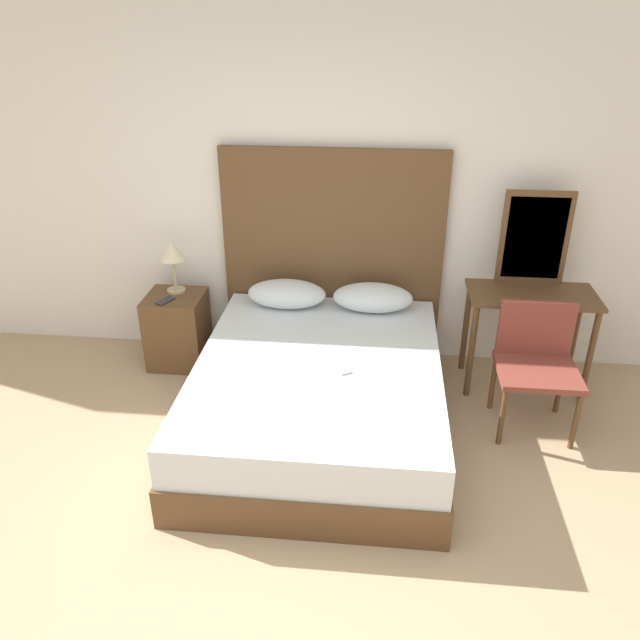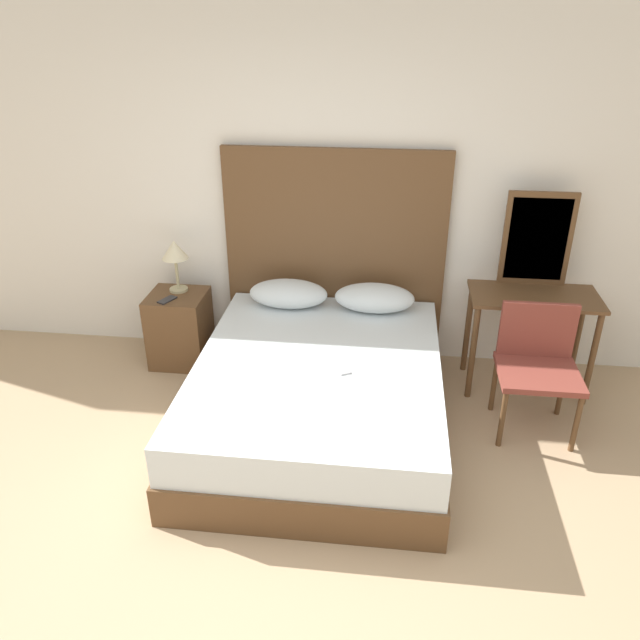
# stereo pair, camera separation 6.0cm
# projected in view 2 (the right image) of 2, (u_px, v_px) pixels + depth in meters

# --- Properties ---
(ground_plane) EXTENTS (16.00, 16.00, 0.00)m
(ground_plane) POSITION_uv_depth(u_px,v_px,m) (255.00, 620.00, 2.91)
(ground_plane) COLOR tan
(wall_back) EXTENTS (10.00, 0.06, 2.70)m
(wall_back) POSITION_uv_depth(u_px,v_px,m) (322.00, 189.00, 4.64)
(wall_back) COLOR white
(wall_back) RESTS_ON ground_plane
(bed) EXTENTS (1.60, 2.03, 0.52)m
(bed) POSITION_uv_depth(u_px,v_px,m) (318.00, 396.00, 4.13)
(bed) COLOR brown
(bed) RESTS_ON ground_plane
(headboard) EXTENTS (1.68, 0.05, 1.67)m
(headboard) POSITION_uv_depth(u_px,v_px,m) (335.00, 258.00, 4.80)
(headboard) COLOR brown
(headboard) RESTS_ON ground_plane
(pillow_left) EXTENTS (0.59, 0.32, 0.21)m
(pillow_left) POSITION_uv_depth(u_px,v_px,m) (288.00, 294.00, 4.72)
(pillow_left) COLOR silver
(pillow_left) RESTS_ON bed
(pillow_right) EXTENTS (0.59, 0.32, 0.21)m
(pillow_right) POSITION_uv_depth(u_px,v_px,m) (374.00, 298.00, 4.65)
(pillow_right) COLOR silver
(pillow_right) RESTS_ON bed
(phone_on_bed) EXTENTS (0.13, 0.17, 0.01)m
(phone_on_bed) POSITION_uv_depth(u_px,v_px,m) (342.00, 368.00, 3.93)
(phone_on_bed) COLOR #B7B7BC
(phone_on_bed) RESTS_ON bed
(nightstand) EXTENTS (0.44, 0.42, 0.58)m
(nightstand) POSITION_uv_depth(u_px,v_px,m) (180.00, 328.00, 4.92)
(nightstand) COLOR brown
(nightstand) RESTS_ON ground_plane
(table_lamp) EXTENTS (0.20, 0.20, 0.41)m
(table_lamp) POSITION_uv_depth(u_px,v_px,m) (175.00, 253.00, 4.73)
(table_lamp) COLOR tan
(table_lamp) RESTS_ON nightstand
(phone_on_nightstand) EXTENTS (0.13, 0.17, 0.01)m
(phone_on_nightstand) POSITION_uv_depth(u_px,v_px,m) (167.00, 300.00, 4.70)
(phone_on_nightstand) COLOR #232328
(phone_on_nightstand) RESTS_ON nightstand
(vanity_desk) EXTENTS (0.90, 0.46, 0.75)m
(vanity_desk) POSITION_uv_depth(u_px,v_px,m) (532.00, 313.00, 4.44)
(vanity_desk) COLOR brown
(vanity_desk) RESTS_ON ground_plane
(vanity_mirror) EXTENTS (0.48, 0.03, 0.68)m
(vanity_mirror) POSITION_uv_depth(u_px,v_px,m) (537.00, 239.00, 4.41)
(vanity_mirror) COLOR brown
(vanity_mirror) RESTS_ON vanity_desk
(chair) EXTENTS (0.52, 0.47, 0.84)m
(chair) POSITION_uv_depth(u_px,v_px,m) (537.00, 360.00, 4.09)
(chair) COLOR brown
(chair) RESTS_ON ground_plane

